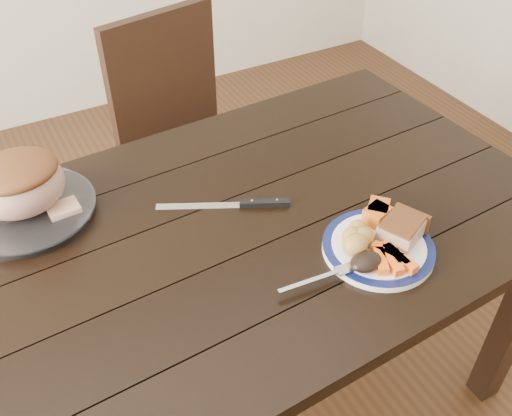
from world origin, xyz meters
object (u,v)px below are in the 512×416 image
dinner_plate (378,248)px  pork_slice (401,230)px  fork (324,277)px  dining_table (223,259)px  serving_platter (27,211)px  roast_joint (19,186)px  chair_far (186,134)px  carving_knife (248,204)px

dinner_plate → pork_slice: bearing=-4.8°
pork_slice → fork: bearing=-175.3°
dining_table → serving_platter: size_ratio=5.28×
pork_slice → roast_joint: bearing=144.5°
chair_far → pork_slice: size_ratio=9.53×
serving_platter → roast_joint: roast_joint is taller
serving_platter → roast_joint: (0.00, 0.00, 0.08)m
dinner_plate → serving_platter: serving_platter is taller
serving_platter → roast_joint: bearing=0.0°
dinner_plate → pork_slice: (0.05, -0.00, 0.03)m
dinner_plate → roast_joint: bearing=142.5°
chair_far → roast_joint: chair_far is taller
dinner_plate → pork_slice: 0.06m
chair_far → roast_joint: (-0.58, -0.46, 0.31)m
serving_platter → carving_knife: serving_platter is taller
roast_joint → dining_table: bearing=-36.0°
serving_platter → pork_slice: (0.70, -0.50, 0.03)m
fork → roast_joint: bearing=138.2°
dinner_plate → roast_joint: (-0.65, 0.50, 0.08)m
dinner_plate → carving_knife: dinner_plate is taller
pork_slice → carving_knife: size_ratio=0.33×
fork → carving_knife: 0.30m
dining_table → chair_far: chair_far is taller
dining_table → chair_far: size_ratio=1.77×
serving_platter → pork_slice: bearing=-35.5°
chair_far → pork_slice: chair_far is taller
serving_platter → chair_far: bearing=38.5°
chair_far → fork: size_ratio=5.21×
chair_far → dinner_plate: 0.99m
dining_table → chair_far: bearing=74.0°
chair_far → serving_platter: bearing=26.4°
serving_platter → carving_knife: 0.52m
roast_joint → fork: bearing=-46.7°
pork_slice → roast_joint: (-0.70, 0.50, 0.04)m
fork → dinner_plate: bearing=12.7°
pork_slice → carving_knife: (-0.23, 0.28, -0.04)m
pork_slice → carving_knife: 0.36m
pork_slice → dinner_plate: bearing=175.2°
dinner_plate → carving_knife: (-0.18, 0.27, -0.00)m
chair_far → fork: (-0.10, -0.98, 0.25)m
pork_slice → fork: (-0.21, -0.02, -0.02)m
dinner_plate → carving_knife: size_ratio=0.83×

